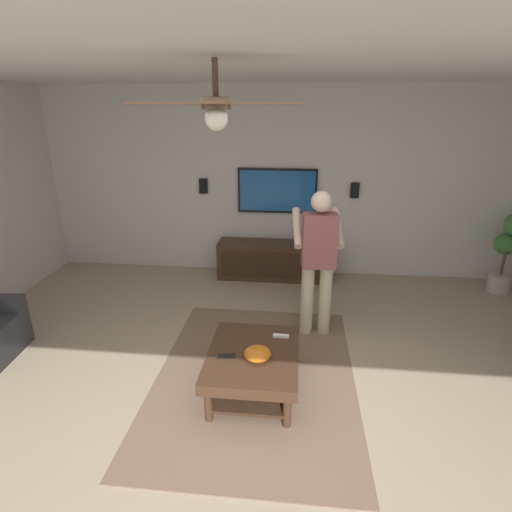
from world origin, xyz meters
The scene contains 16 objects.
ground_plane centered at (0.00, 0.00, 0.00)m, with size 8.51×8.51×0.00m, color tan.
wall_back_tv centered at (3.14, 0.00, 1.38)m, with size 0.10×7.29×2.76m, color silver.
ceiling_slab centered at (0.00, 0.00, 2.81)m, with size 6.37×7.29×0.10m, color white.
area_rug centered at (0.37, 0.10, 0.01)m, with size 2.60×1.88×0.01m, color #7A604C.
coffee_table centered at (0.17, 0.10, 0.30)m, with size 1.00×0.80×0.40m.
media_console centered at (2.80, 0.06, 0.28)m, with size 0.45×1.70×0.55m.
tv centered at (3.04, 0.06, 1.28)m, with size 0.05×1.16×0.65m.
person_standing centered at (1.27, -0.49, 0.93)m, with size 0.57×0.58×1.64m.
potted_plant_tall centered at (2.66, -3.15, 0.72)m, with size 0.49×0.44×1.12m.
bowl centered at (0.08, 0.05, 0.45)m, with size 0.23×0.23×0.10m, color orange.
remote_white centered at (0.45, -0.14, 0.41)m, with size 0.15×0.04×0.02m, color white.
remote_black centered at (0.08, 0.32, 0.41)m, with size 0.15×0.04×0.02m, color black.
vase_round centered at (2.83, -0.32, 0.66)m, with size 0.22×0.22×0.22m, color teal.
wall_speaker_left centered at (3.06, -1.06, 1.31)m, with size 0.06×0.12×0.22m, color black.
wall_speaker_right centered at (3.06, 1.17, 1.33)m, with size 0.06×0.12×0.22m, color black.
ceiling_fan centered at (0.00, 0.33, 2.43)m, with size 1.16×1.17×0.46m.
Camera 1 is at (-2.84, -0.25, 2.43)m, focal length 28.16 mm.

